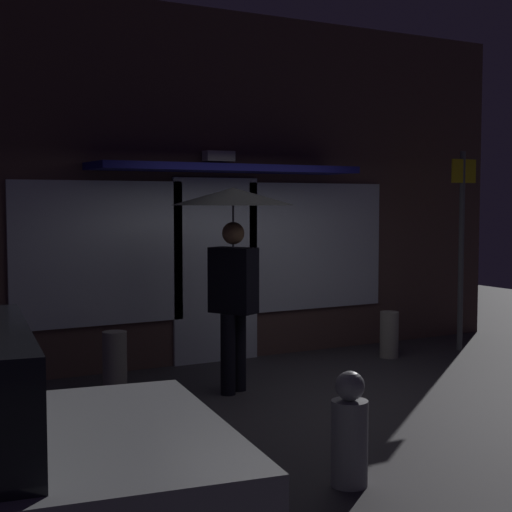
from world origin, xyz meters
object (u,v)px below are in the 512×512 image
at_px(person_with_umbrella, 233,229).
at_px(sidewalk_bollard, 115,363).
at_px(sidewalk_bollard_2, 389,335).
at_px(street_sign_post, 462,239).
at_px(fire_hydrant, 349,433).

relative_size(person_with_umbrella, sidewalk_bollard, 3.29).
xyz_separation_m(person_with_umbrella, sidewalk_bollard_2, (2.49, 0.62, -1.37)).
relative_size(sidewalk_bollard, sidewalk_bollard_2, 1.10).
height_order(street_sign_post, sidewalk_bollard, street_sign_post).
xyz_separation_m(sidewalk_bollard_2, fire_hydrant, (-2.98, -3.28, 0.08)).
height_order(sidewalk_bollard, fire_hydrant, fire_hydrant).
height_order(sidewalk_bollard, sidewalk_bollard_2, sidewalk_bollard).
bearing_deg(street_sign_post, fire_hydrant, -141.89).
bearing_deg(sidewalk_bollard_2, person_with_umbrella, -165.94).
xyz_separation_m(street_sign_post, sidewalk_bollard_2, (-1.09, 0.08, -1.16)).
height_order(person_with_umbrella, fire_hydrant, person_with_umbrella).
relative_size(sidewalk_bollard_2, fire_hydrant, 0.72).
relative_size(street_sign_post, sidewalk_bollard, 4.08).
bearing_deg(sidewalk_bollard, person_with_umbrella, -27.31).
bearing_deg(person_with_umbrella, street_sign_post, 69.05).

